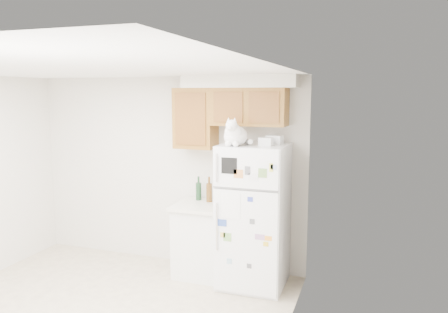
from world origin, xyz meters
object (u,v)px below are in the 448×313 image
at_px(bottle_amber, 209,189).
at_px(storage_box_back, 275,140).
at_px(base_counter, 202,239).
at_px(refrigerator, 253,216).
at_px(storage_box_front, 266,142).
at_px(cat, 235,135).
at_px(bottle_green, 199,188).

bearing_deg(bottle_amber, storage_box_back, -5.64).
relative_size(base_counter, bottle_amber, 2.86).
relative_size(refrigerator, storage_box_front, 11.33).
bearing_deg(cat, storage_box_back, 39.71).
height_order(cat, bottle_amber, cat).
distance_m(cat, storage_box_front, 0.36).
distance_m(base_counter, storage_box_back, 1.57).
height_order(storage_box_back, bottle_amber, storage_box_back).
distance_m(storage_box_front, bottle_green, 1.21).
bearing_deg(storage_box_front, cat, -150.01).
xyz_separation_m(base_counter, storage_box_front, (0.84, -0.13, 1.28)).
distance_m(cat, bottle_amber, 0.97).
bearing_deg(base_counter, storage_box_back, 2.91).
relative_size(refrigerator, base_counter, 1.85).
distance_m(cat, bottle_green, 1.07).
relative_size(storage_box_front, bottle_amber, 0.47).
xyz_separation_m(cat, bottle_amber, (-0.47, 0.40, -0.74)).
relative_size(bottle_green, bottle_amber, 0.96).
bearing_deg(storage_box_back, bottle_amber, -177.57).
bearing_deg(bottle_amber, storage_box_front, -18.29).
bearing_deg(bottle_amber, bottle_green, 165.37).
bearing_deg(refrigerator, cat, -130.66).
relative_size(base_counter, cat, 1.96).
xyz_separation_m(cat, storage_box_front, (0.32, 0.14, -0.08)).
height_order(cat, bottle_green, cat).
height_order(base_counter, bottle_green, bottle_green).
height_order(storage_box_back, bottle_green, storage_box_back).
distance_m(storage_box_front, bottle_amber, 1.07).
relative_size(refrigerator, storage_box_back, 9.44).
bearing_deg(bottle_green, storage_box_back, -7.10).
bearing_deg(bottle_amber, cat, -40.58).
bearing_deg(cat, refrigerator, 49.34).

